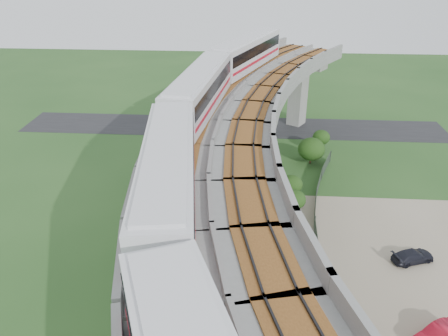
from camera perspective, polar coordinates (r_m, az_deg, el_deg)
The scene contains 15 objects.
ground at distance 36.96m, azimuth -1.20°, elevation -11.92°, with size 160.00×160.00×0.00m, color #254B1E.
dirt_lot at distance 37.07m, azimuth 21.31°, elevation -13.98°, with size 18.00×26.00×0.04m, color gray.
asphalt_road at distance 63.10m, azimuth 1.17°, elevation 5.44°, with size 60.00×8.00×0.03m, color #232326.
viaduct at distance 31.96m, azimuth 5.52°, elevation 0.55°, with size 19.58×73.98×11.40m.
metro_train at distance 29.46m, azimuth -0.96°, elevation 5.26°, with size 11.38×61.34×3.64m.
fence at distance 37.06m, azimuth 14.29°, elevation -11.31°, with size 3.87×38.73×1.50m.
tree_0 at distance 55.32m, azimuth 12.58°, elevation 3.92°, with size 2.13×2.13×3.04m.
tree_1 at distance 52.44m, azimuth 11.34°, elevation 2.43°, with size 3.17×3.17×3.21m.
tree_2 at distance 43.62m, azimuth 8.82°, elevation -2.14°, with size 2.18×2.18×3.14m.
tree_3 at distance 41.27m, azimuth 9.19°, elevation -4.09°, with size 2.13×2.13×3.05m.
tree_4 at distance 36.79m, azimuth 8.46°, elevation -9.57°, with size 1.87×1.87×2.27m.
tree_5 at distance 31.33m, azimuth 10.28°, elevation -16.87°, with size 2.14×2.14×2.64m.
car_white at distance 32.69m, azimuth 13.76°, elevation -17.69°, with size 1.41×3.51×1.20m, color silver.
car_red at distance 33.41m, azimuth 26.19°, elevation -19.02°, with size 1.30×3.74×1.23m, color #B11024.
car_dark at distance 39.60m, azimuth 23.44°, elevation -10.51°, with size 1.46×3.59×1.04m, color black.
Camera 1 is at (2.72, -28.62, 23.23)m, focal length 35.00 mm.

